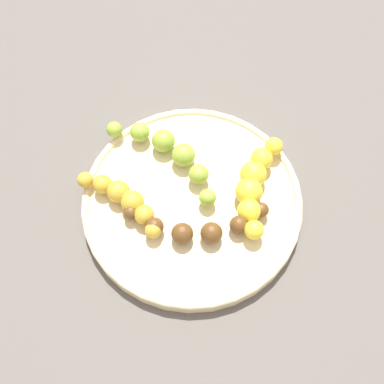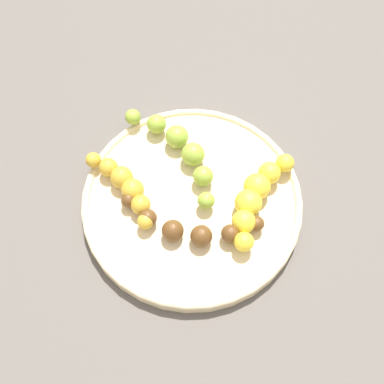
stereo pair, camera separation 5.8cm
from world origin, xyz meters
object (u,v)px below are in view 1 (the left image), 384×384
fruit_bowl (192,201)px  banana_yellow (255,184)px  banana_green (169,152)px  banana_overripe (197,227)px  banana_spotted (123,199)px

fruit_bowl → banana_yellow: 0.09m
banana_yellow → banana_green: size_ratio=0.66×
banana_overripe → banana_yellow: size_ratio=1.37×
banana_yellow → banana_green: 0.12m
banana_overripe → banana_green: 0.12m
banana_yellow → banana_green: bearing=-8.3°
banana_green → banana_spotted: (-0.03, 0.09, -0.00)m
banana_overripe → banana_green: bearing=-162.7°
banana_yellow → banana_spotted: (0.07, 0.16, -0.00)m
banana_overripe → banana_spotted: size_ratio=1.25×
banana_green → banana_spotted: bearing=-179.9°
fruit_bowl → banana_green: banana_green is taller
banana_overripe → banana_green: (0.11, -0.03, 0.00)m
fruit_bowl → banana_green: bearing=-5.8°
banana_spotted → banana_overripe: bearing=-74.7°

